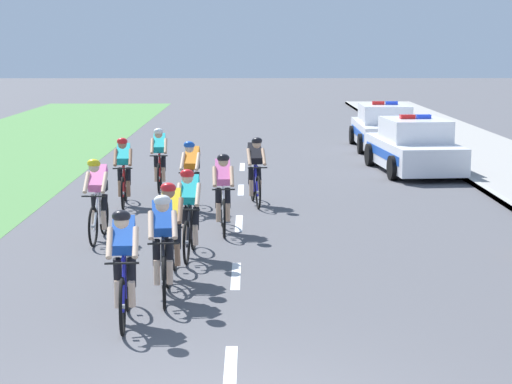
# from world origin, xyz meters

# --- Properties ---
(kerb_edge) EXTENTS (0.16, 60.00, 0.13)m
(kerb_edge) POSITION_xyz_m (5.84, 14.00, 0.07)
(kerb_edge) COLOR #9E9E99
(kerb_edge) RESTS_ON ground
(lane_markings_centre) EXTENTS (0.14, 21.60, 0.01)m
(lane_markings_centre) POSITION_xyz_m (0.00, 7.64, 0.00)
(lane_markings_centre) COLOR white
(lane_markings_centre) RESTS_ON ground
(cyclist_lead) EXTENTS (0.44, 1.72, 1.56)m
(cyclist_lead) POSITION_xyz_m (-1.38, 3.33, 0.79)
(cyclist_lead) COLOR black
(cyclist_lead) RESTS_ON ground
(cyclist_second) EXTENTS (0.45, 1.72, 1.56)m
(cyclist_second) POSITION_xyz_m (-0.99, 4.41, 0.79)
(cyclist_second) COLOR black
(cyclist_second) RESTS_ON ground
(cyclist_third) EXTENTS (0.42, 1.72, 1.56)m
(cyclist_third) POSITION_xyz_m (-0.97, 5.46, 0.79)
(cyclist_third) COLOR black
(cyclist_third) RESTS_ON ground
(cyclist_fourth) EXTENTS (0.43, 1.72, 1.56)m
(cyclist_fourth) POSITION_xyz_m (-0.78, 6.83, 0.79)
(cyclist_fourth) COLOR black
(cyclist_fourth) RESTS_ON ground
(cyclist_fifth) EXTENTS (0.42, 1.72, 1.56)m
(cyclist_fifth) POSITION_xyz_m (-2.51, 8.10, 0.79)
(cyclist_fifth) COLOR black
(cyclist_fifth) RESTS_ON ground
(cyclist_sixth) EXTENTS (0.43, 1.72, 1.56)m
(cyclist_sixth) POSITION_xyz_m (-0.29, 8.80, 0.79)
(cyclist_sixth) COLOR black
(cyclist_sixth) RESTS_ON ground
(cyclist_seventh) EXTENTS (0.45, 1.72, 1.56)m
(cyclist_seventh) POSITION_xyz_m (-1.01, 10.89, 0.79)
(cyclist_seventh) COLOR black
(cyclist_seventh) RESTS_ON ground
(cyclist_eighth) EXTENTS (0.45, 1.72, 1.56)m
(cyclist_eighth) POSITION_xyz_m (0.34, 11.63, 0.79)
(cyclist_eighth) COLOR black
(cyclist_eighth) RESTS_ON ground
(cyclist_ninth) EXTENTS (0.44, 1.72, 1.56)m
(cyclist_ninth) POSITION_xyz_m (-2.53, 11.55, 0.79)
(cyclist_ninth) COLOR black
(cyclist_ninth) RESTS_ON ground
(cyclist_tenth) EXTENTS (0.43, 1.72, 1.56)m
(cyclist_tenth) POSITION_xyz_m (-1.96, 13.67, 0.79)
(cyclist_tenth) COLOR black
(cyclist_tenth) RESTS_ON ground
(police_car_nearest) EXTENTS (2.29, 4.54, 1.59)m
(police_car_nearest) POSITION_xyz_m (4.71, 16.58, 0.68)
(police_car_nearest) COLOR white
(police_car_nearest) RESTS_ON ground
(police_car_second) EXTENTS (2.04, 4.42, 1.59)m
(police_car_second) POSITION_xyz_m (4.71, 22.04, 0.68)
(police_car_second) COLOR white
(police_car_second) RESTS_ON ground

